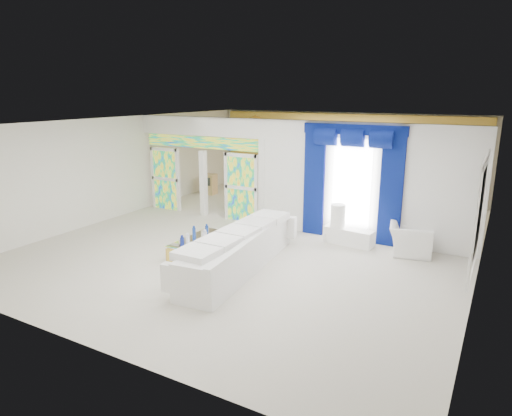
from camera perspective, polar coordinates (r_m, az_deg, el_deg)
The scene contains 22 objects.
floor at distance 11.90m, azimuth 1.56°, elevation -3.69°, with size 12.00×12.00×0.00m, color #B7AF9E.
dividing_wall at distance 11.66m, azimuth 13.35°, elevation 3.16°, with size 5.70×0.18×3.00m, color white.
dividing_header at distance 13.71m, azimuth -7.14°, elevation 10.25°, with size 4.30×0.18×0.55m, color white.
stained_panel_left at distance 14.81m, azimuth -11.39°, elevation 3.65°, with size 0.95×0.04×2.00m, color #994C3F.
stained_panel_right at distance 13.16m, azimuth -1.88°, elevation 2.59°, with size 0.95×0.04×2.00m, color #994C3F.
stained_transom at distance 13.75m, azimuth -7.08°, elevation 8.27°, with size 4.00×0.05×0.35m, color #994C3F.
window_pane at distance 11.64m, azimuth 12.02°, elevation 2.96°, with size 1.00×0.02×2.30m, color white.
blue_drape_left at distance 11.95m, azimuth 7.39°, elevation 3.21°, with size 0.55×0.10×2.80m, color #030342.
blue_drape_right at distance 11.38m, azimuth 16.76°, elevation 2.14°, with size 0.55×0.10×2.80m, color #030342.
blue_pelmet at distance 11.43m, azimuth 12.34°, elevation 9.68°, with size 2.60×0.12×0.25m, color #030342.
wall_mirror at distance 9.29m, azimuth 26.53°, elevation -0.54°, with size 0.04×2.70×1.90m, color white.
gold_curtains at distance 16.91m, azimuth 11.00°, elevation 6.71°, with size 9.70×0.12×2.90m, color gold.
white_sofa at distance 9.71m, azimuth -2.11°, elevation -5.58°, with size 0.86×4.02×0.77m, color white.
coffee_table at distance 10.72m, azimuth -7.46°, elevation -4.85°, with size 0.55×1.66×0.37m, color gold.
console_table at distance 11.52m, azimuth 11.64°, elevation -3.54°, with size 1.24×0.39×0.41m, color white.
table_lamp at distance 11.46m, azimuth 10.34°, elevation -0.97°, with size 0.36×0.36×0.58m, color white.
armchair at distance 11.27m, azimuth 18.94°, elevation -3.66°, with size 1.09×0.95×0.71m, color white.
grand_piano at distance 15.11m, azimuth 1.00°, elevation 1.95°, with size 1.31×1.71×0.86m, color black.
piano_bench at distance 13.83m, azimuth -2.14°, elevation -0.49°, with size 0.84×0.33×0.28m, color black.
tv_console at distance 16.91m, azimuth -6.01°, elevation 3.03°, with size 0.52×0.47×0.75m, color tan.
chandelier at distance 15.43m, azimuth -0.09°, elevation 10.54°, with size 0.60×0.60×0.60m, color gold.
decanters at distance 10.58m, azimuth -7.84°, elevation -3.54°, with size 0.24×1.21×0.27m.
Camera 1 is at (5.23, -10.02, 3.71)m, focal length 31.58 mm.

